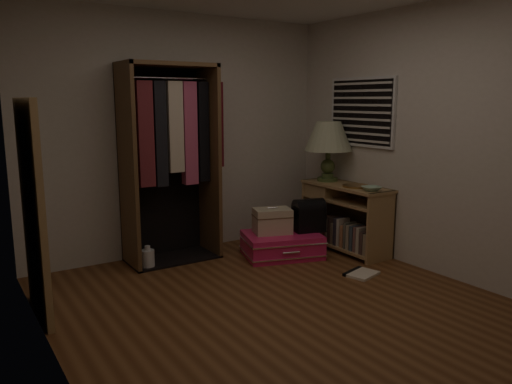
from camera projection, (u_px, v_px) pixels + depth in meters
ground at (289, 310)px, 4.06m from camera, size 4.00×4.00×0.00m
room_walls at (295, 124)px, 3.86m from camera, size 3.52×4.02×2.60m
console_bookshelf at (343, 215)px, 5.67m from camera, size 0.42×1.12×0.75m
open_wardrobe at (172, 147)px, 5.18m from camera, size 1.07×0.50×2.05m
floor_mirror at (33, 210)px, 3.82m from camera, size 0.06×0.80×1.70m
pink_suitcase at (282, 245)px, 5.44m from camera, size 0.97×0.82×0.25m
train_case at (272, 221)px, 5.42m from camera, size 0.47×0.39×0.29m
black_bag at (309, 214)px, 5.50m from camera, size 0.38×0.29×0.36m
table_lamp at (328, 138)px, 5.75m from camera, size 0.59×0.59×0.69m
brass_tray at (356, 186)px, 5.45m from camera, size 0.31×0.31×0.02m
ceramic_bowl at (371, 189)px, 5.19m from camera, size 0.23×0.23×0.05m
white_jug at (148, 259)px, 5.05m from camera, size 0.14×0.14×0.24m
floor_book at (360, 273)px, 4.88m from camera, size 0.36×0.32×0.03m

